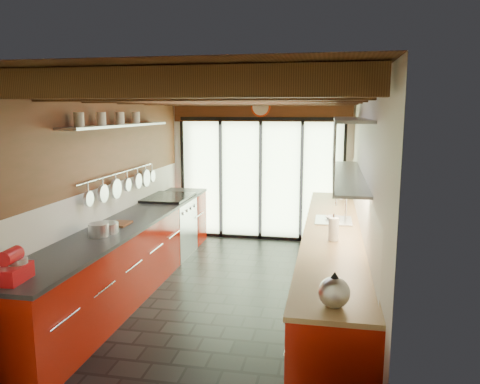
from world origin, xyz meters
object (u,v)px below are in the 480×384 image
at_px(soap_bottle, 333,223).
at_px(kettle, 334,290).
at_px(paper_towel, 334,230).
at_px(stand_mixer, 14,268).
at_px(bowl, 333,218).

bearing_deg(soap_bottle, kettle, -90.00).
bearing_deg(paper_towel, soap_bottle, 90.00).
distance_m(stand_mixer, bowl, 3.72).
height_order(stand_mixer, paper_towel, paper_towel).
bearing_deg(stand_mixer, soap_bottle, 40.76).
distance_m(stand_mixer, kettle, 2.54).
xyz_separation_m(stand_mixer, soap_bottle, (2.54, 2.19, -0.03)).
bearing_deg(kettle, stand_mixer, 179.82).
relative_size(kettle, soap_bottle, 1.75).
height_order(kettle, bowl, kettle).
relative_size(stand_mixer, bowl, 1.75).
xyz_separation_m(kettle, paper_towel, (0.00, 1.72, 0.01)).
height_order(kettle, paper_towel, paper_towel).
bearing_deg(stand_mixer, kettle, -0.18).
bearing_deg(soap_bottle, paper_towel, -90.00).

